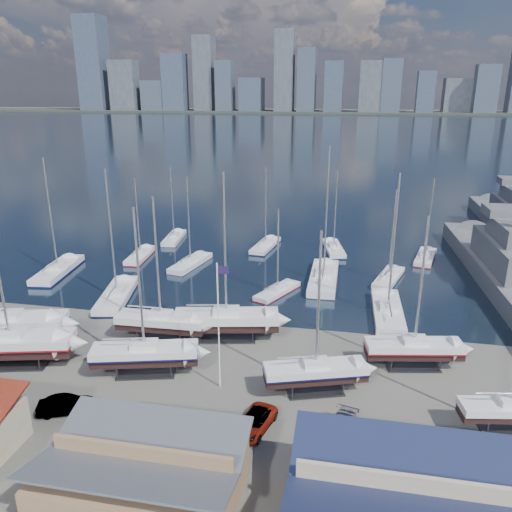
# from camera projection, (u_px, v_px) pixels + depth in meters

# --- Properties ---
(ground) EXTENTS (1400.00, 1400.00, 0.00)m
(ground) POSITION_uv_depth(u_px,v_px,m) (213.00, 369.00, 46.87)
(ground) COLOR #605E59
(ground) RESTS_ON ground
(water) EXTENTS (1400.00, 600.00, 0.40)m
(water) POSITION_uv_depth(u_px,v_px,m) (337.00, 130.00, 335.75)
(water) COLOR #182A37
(water) RESTS_ON ground
(far_shore) EXTENTS (1400.00, 80.00, 2.20)m
(far_shore) POSITION_uv_depth(u_px,v_px,m) (346.00, 112.00, 577.60)
(far_shore) COLOR #2D332D
(far_shore) RESTS_ON ground
(skyline) EXTENTS (639.14, 43.80, 107.69)m
(skyline) POSITION_uv_depth(u_px,v_px,m) (341.00, 77.00, 561.23)
(skyline) COLOR #475166
(skyline) RESTS_ON far_shore
(shed_grey) EXTENTS (12.60, 8.40, 4.17)m
(shed_grey) POSITION_uv_depth(u_px,v_px,m) (143.00, 471.00, 31.29)
(shed_grey) COLOR #8C6B4C
(shed_grey) RESTS_ON ground
(shed_blue) EXTENTS (13.65, 9.45, 4.71)m
(shed_blue) POSITION_uv_depth(u_px,v_px,m) (407.00, 506.00, 28.31)
(shed_blue) COLOR #BFB293
(shed_blue) RESTS_ON ground
(sailboat_cradle_0) EXTENTS (12.22, 5.98, 18.80)m
(sailboat_cradle_0) POSITION_uv_depth(u_px,v_px,m) (7.00, 324.00, 50.88)
(sailboat_cradle_0) COLOR #2D2D33
(sailboat_cradle_0) RESTS_ON ground
(sailboat_cradle_1) EXTENTS (12.09, 5.96, 18.62)m
(sailboat_cradle_1) POSITION_uv_depth(u_px,v_px,m) (11.00, 344.00, 46.96)
(sailboat_cradle_1) COLOR #2D2D33
(sailboat_cradle_1) RESTS_ON ground
(sailboat_cradle_2) EXTENTS (9.36, 2.82, 15.25)m
(sailboat_cradle_2) POSITION_uv_depth(u_px,v_px,m) (161.00, 322.00, 51.86)
(sailboat_cradle_2) COLOR #2D2D33
(sailboat_cradle_2) RESTS_ON ground
(sailboat_cradle_3) EXTENTS (10.08, 5.09, 15.72)m
(sailboat_cradle_3) POSITION_uv_depth(u_px,v_px,m) (145.00, 353.00, 45.53)
(sailboat_cradle_3) COLOR #2D2D33
(sailboat_cradle_3) RESTS_ON ground
(sailboat_cradle_4) EXTENTS (11.24, 5.20, 17.58)m
(sailboat_cradle_4) POSITION_uv_depth(u_px,v_px,m) (226.00, 320.00, 52.05)
(sailboat_cradle_4) COLOR #2D2D33
(sailboat_cradle_4) RESTS_ON ground
(sailboat_cradle_5) EXTENTS (9.24, 5.19, 14.52)m
(sailboat_cradle_5) POSITION_uv_depth(u_px,v_px,m) (316.00, 371.00, 42.73)
(sailboat_cradle_5) COLOR #2D2D33
(sailboat_cradle_5) RESTS_ON ground
(sailboat_cradle_6) EXTENTS (9.34, 4.12, 14.70)m
(sailboat_cradle_6) POSITION_uv_depth(u_px,v_px,m) (414.00, 348.00, 46.58)
(sailboat_cradle_6) COLOR #2D2D33
(sailboat_cradle_6) RESTS_ON ground
(sailboat_cradle_7) EXTENTS (7.75, 3.35, 12.52)m
(sailboat_cradle_7) POSITION_uv_depth(u_px,v_px,m) (510.00, 409.00, 37.80)
(sailboat_cradle_7) COLOR #2D2D33
(sailboat_cradle_7) RESTS_ON ground
(sailboat_moored_0) EXTENTS (4.59, 11.82, 17.22)m
(sailboat_moored_0) POSITION_uv_depth(u_px,v_px,m) (58.00, 272.00, 71.17)
(sailboat_moored_0) COLOR black
(sailboat_moored_0) RESTS_ON water
(sailboat_moored_1) EXTENTS (3.15, 8.95, 13.12)m
(sailboat_moored_1) POSITION_uv_depth(u_px,v_px,m) (141.00, 256.00, 77.82)
(sailboat_moored_1) COLOR black
(sailboat_moored_1) RESTS_ON water
(sailboat_moored_2) EXTENTS (3.38, 8.98, 13.24)m
(sailboat_moored_2) POSITION_uv_depth(u_px,v_px,m) (174.00, 239.00, 87.03)
(sailboat_moored_2) COLOR black
(sailboat_moored_2) RESTS_ON water
(sailboat_moored_3) EXTENTS (5.46, 11.84, 17.08)m
(sailboat_moored_3) POSITION_uv_depth(u_px,v_px,m) (117.00, 297.00, 62.43)
(sailboat_moored_3) COLOR black
(sailboat_moored_3) RESTS_ON water
(sailboat_moored_4) EXTENTS (4.35, 9.58, 13.97)m
(sailboat_moored_4) POSITION_uv_depth(u_px,v_px,m) (191.00, 264.00, 74.32)
(sailboat_moored_4) COLOR black
(sailboat_moored_4) RESTS_ON water
(sailboat_moored_5) EXTENTS (3.92, 9.63, 13.98)m
(sailboat_moored_5) POSITION_uv_depth(u_px,v_px,m) (266.00, 246.00, 82.69)
(sailboat_moored_5) COLOR black
(sailboat_moored_5) RESTS_ON water
(sailboat_moored_6) EXTENTS (5.36, 8.04, 11.75)m
(sailboat_moored_6) POSITION_uv_depth(u_px,v_px,m) (277.00, 292.00, 64.03)
(sailboat_moored_6) COLOR black
(sailboat_moored_6) RESTS_ON water
(sailboat_moored_7) EXTENTS (3.58, 12.72, 19.20)m
(sailboat_moored_7) POSITION_uv_depth(u_px,v_px,m) (324.00, 280.00, 68.05)
(sailboat_moored_7) COLOR black
(sailboat_moored_7) RESTS_ON water
(sailboat_moored_8) EXTENTS (4.37, 9.53, 13.76)m
(sailboat_moored_8) POSITION_uv_depth(u_px,v_px,m) (334.00, 249.00, 81.17)
(sailboat_moored_8) COLOR black
(sailboat_moored_8) RESTS_ON water
(sailboat_moored_9) EXTENTS (3.44, 11.56, 17.37)m
(sailboat_moored_9) POSITION_uv_depth(u_px,v_px,m) (387.00, 313.00, 57.88)
(sailboat_moored_9) COLOR black
(sailboat_moored_9) RESTS_ON water
(sailboat_moored_10) EXTENTS (4.98, 9.22, 13.27)m
(sailboat_moored_10) POSITION_uv_depth(u_px,v_px,m) (389.00, 279.00, 68.50)
(sailboat_moored_10) COLOR black
(sailboat_moored_10) RESTS_ON water
(sailboat_moored_11) EXTENTS (4.48, 9.17, 13.21)m
(sailboat_moored_11) POSITION_uv_depth(u_px,v_px,m) (425.00, 258.00, 76.99)
(sailboat_moored_11) COLOR black
(sailboat_moored_11) RESTS_ON water
(naval_ship_east) EXTENTS (9.30, 46.70, 18.18)m
(naval_ship_east) POSITION_uv_depth(u_px,v_px,m) (507.00, 273.00, 66.83)
(naval_ship_east) COLOR #5A5E64
(naval_ship_east) RESTS_ON water
(car_b) EXTENTS (4.59, 3.02, 1.43)m
(car_b) POSITION_uv_depth(u_px,v_px,m) (66.00, 405.00, 40.29)
(car_b) COLOR gray
(car_b) RESTS_ON ground
(car_c) EXTENTS (3.36, 5.17, 1.32)m
(car_c) POSITION_uv_depth(u_px,v_px,m) (254.00, 422.00, 38.29)
(car_c) COLOR gray
(car_c) RESTS_ON ground
(car_d) EXTENTS (3.24, 5.34, 1.45)m
(car_d) POSITION_uv_depth(u_px,v_px,m) (339.00, 432.00, 37.09)
(car_d) COLOR gray
(car_d) RESTS_ON ground
(flagpole) EXTENTS (1.03, 0.12, 11.60)m
(flagpole) POSITION_uv_depth(u_px,v_px,m) (219.00, 318.00, 41.94)
(flagpole) COLOR white
(flagpole) RESTS_ON ground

